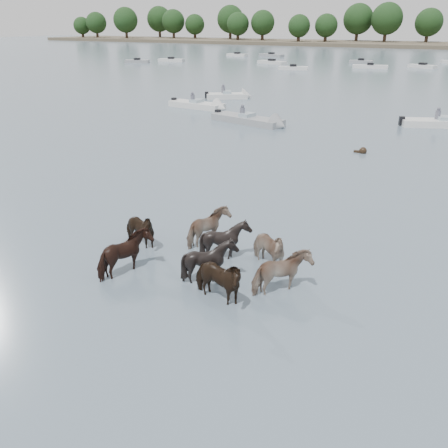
% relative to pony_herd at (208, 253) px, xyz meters
% --- Properties ---
extents(ground, '(400.00, 400.00, 0.00)m').
position_rel_pony_herd_xyz_m(ground, '(-1.30, -1.81, -0.57)').
color(ground, '#4C5E6D').
rests_on(ground, ground).
extents(shoreline, '(160.00, 30.00, 1.00)m').
position_rel_pony_herd_xyz_m(shoreline, '(-71.30, 148.19, -0.07)').
color(shoreline, '#4C4233').
rests_on(shoreline, ground).
extents(pony_herd, '(6.91, 4.52, 1.46)m').
position_rel_pony_herd_xyz_m(pony_herd, '(0.00, 0.00, 0.00)').
color(pony_herd, black).
rests_on(pony_herd, ground).
extents(swimming_pony, '(0.72, 0.44, 0.44)m').
position_rel_pony_herd_xyz_m(swimming_pony, '(0.86, 16.06, -0.47)').
color(swimming_pony, black).
rests_on(swimming_pony, ground).
extents(motorboat_a, '(5.78, 2.16, 1.92)m').
position_rel_pony_herd_xyz_m(motorboat_a, '(-14.61, 24.53, -0.34)').
color(motorboat_a, silver).
rests_on(motorboat_a, ground).
extents(motorboat_b, '(6.47, 2.95, 1.92)m').
position_rel_pony_herd_xyz_m(motorboat_b, '(-7.86, 20.52, -0.35)').
color(motorboat_b, gray).
rests_on(motorboat_b, ground).
extents(motorboat_f, '(4.56, 3.67, 1.92)m').
position_rel_pony_herd_xyz_m(motorboat_f, '(-15.02, 30.99, -0.34)').
color(motorboat_f, silver).
rests_on(motorboat_f, ground).
extents(distant_flotilla, '(105.17, 30.07, 0.93)m').
position_rel_pony_herd_xyz_m(distant_flotilla, '(-1.66, 74.90, -0.31)').
color(distant_flotilla, gray).
rests_on(distant_flotilla, ground).
extents(treeline, '(147.85, 23.23, 12.55)m').
position_rel_pony_herd_xyz_m(treeline, '(-69.86, 149.22, 6.37)').
color(treeline, '#382619').
rests_on(treeline, ground).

